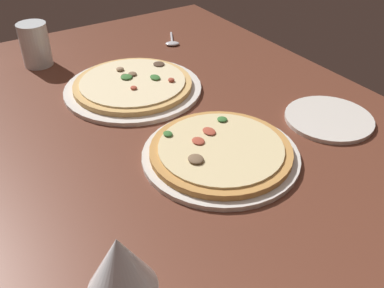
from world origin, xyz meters
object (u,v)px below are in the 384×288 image
Objects in this scene: water_glass at (36,48)px; side_plate at (329,119)px; pizza_side at (133,86)px; wine_glass_far at (120,268)px; spoon at (172,42)px; pizza_main at (221,152)px.

water_glass reaches higher than side_plate.
pizza_side is 1.75× the size of side_plate.
wine_glass_far reaches higher than spoon.
wine_glass_far is at bearing 146.34° from spoon.
pizza_main reaches higher than spoon.
side_plate is (-1.67, -27.19, -0.76)cm from pizza_main.
wine_glass_far reaches higher than pizza_main.
spoon reaches higher than side_plate.
pizza_main is at bearing -176.52° from pizza_side.
side_plate is at bearing -93.51° from pizza_main.
pizza_main is 33.03cm from pizza_side.
pizza_main is at bearing -53.05° from wine_glass_far.
wine_glass_far is 61.58cm from side_plate.
pizza_main is 57.03cm from spoon.
water_glass is 75.50cm from side_plate.
spoon is (-6.38, -37.29, -4.32)cm from water_glass.
pizza_side is 2.07× the size of wine_glass_far.
pizza_side reaches higher than side_plate.
side_plate is at bearing -70.00° from wine_glass_far.
water_glass is at bearing 15.70° from pizza_main.
pizza_side is at bearing -26.65° from wine_glass_far.
water_glass is 38.08cm from spoon.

